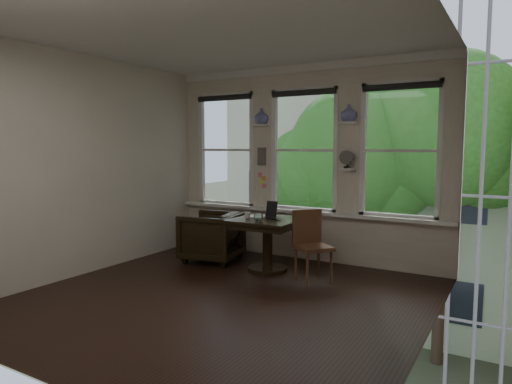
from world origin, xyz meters
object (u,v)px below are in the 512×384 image
Objects in this scene: armchair_left at (212,237)px; laptop at (272,219)px; mug at (248,215)px; table at (268,245)px; side_chair_right at (313,247)px.

armchair_left is 2.69× the size of laptop.
armchair_left is 1.17m from laptop.
laptop is at bearing 10.88° from mug.
mug reaches higher than armchair_left.
table is 0.51m from mug.
mug is at bearing 126.86° from side_chair_right.
side_chair_right reaches higher than mug.
laptop is at bearing 74.19° from armchair_left.
armchair_left is at bearing 176.34° from table.
armchair_left is at bearing 167.44° from mug.
laptop is at bearing -21.46° from table.
mug is at bearing -151.13° from laptop.
side_chair_right reaches higher than armchair_left.
armchair_left is 1.79m from side_chair_right.
mug is (-0.35, -0.07, 0.03)m from laptop.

